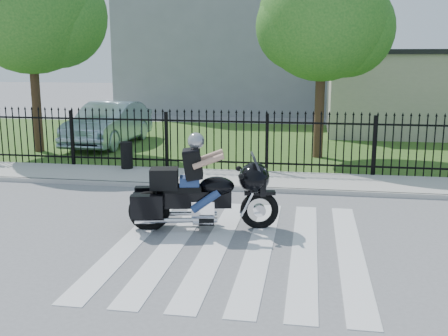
# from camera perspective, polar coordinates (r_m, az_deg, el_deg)

# --- Properties ---
(ground) EXTENTS (120.00, 120.00, 0.00)m
(ground) POSITION_cam_1_polar(r_m,az_deg,el_deg) (9.65, 1.53, -8.49)
(ground) COLOR slate
(ground) RESTS_ON ground
(crosswalk) EXTENTS (5.00, 5.50, 0.01)m
(crosswalk) POSITION_cam_1_polar(r_m,az_deg,el_deg) (9.65, 1.53, -8.45)
(crosswalk) COLOR silver
(crosswalk) RESTS_ON ground
(sidewalk) EXTENTS (40.00, 2.00, 0.12)m
(sidewalk) POSITION_cam_1_polar(r_m,az_deg,el_deg) (14.40, 4.30, -1.38)
(sidewalk) COLOR #ADAAA3
(sidewalk) RESTS_ON ground
(curb) EXTENTS (40.00, 0.12, 0.12)m
(curb) POSITION_cam_1_polar(r_m,az_deg,el_deg) (13.43, 3.90, -2.35)
(curb) COLOR #ADAAA3
(curb) RESTS_ON ground
(grass_strip) EXTENTS (40.00, 12.00, 0.02)m
(grass_strip) POSITION_cam_1_polar(r_m,az_deg,el_deg) (21.26, 6.03, 2.77)
(grass_strip) COLOR #2F541C
(grass_strip) RESTS_ON ground
(iron_fence) EXTENTS (26.00, 0.04, 1.80)m
(iron_fence) POSITION_cam_1_polar(r_m,az_deg,el_deg) (15.21, 4.69, 2.56)
(iron_fence) COLOR black
(iron_fence) RESTS_ON ground
(tree_left) EXTENTS (4.80, 4.80, 7.58)m
(tree_left) POSITION_cam_1_polar(r_m,az_deg,el_deg) (20.07, -20.45, 16.36)
(tree_left) COLOR #382316
(tree_left) RESTS_ON ground
(tree_mid) EXTENTS (4.20, 4.20, 6.78)m
(tree_mid) POSITION_cam_1_polar(r_m,az_deg,el_deg) (18.01, 10.70, 15.86)
(tree_mid) COLOR #382316
(tree_mid) RESTS_ON ground
(building_low) EXTENTS (10.00, 6.00, 3.50)m
(building_low) POSITION_cam_1_polar(r_m,az_deg,el_deg) (25.67, 22.64, 7.40)
(building_low) COLOR #BCB29C
(building_low) RESTS_ON ground
(building_low_roof) EXTENTS (10.20, 6.20, 0.20)m
(building_low_roof) POSITION_cam_1_polar(r_m,az_deg,el_deg) (25.62, 22.97, 11.52)
(building_low_roof) COLOR black
(building_low_roof) RESTS_ON building_low
(building_tall) EXTENTS (15.00, 10.00, 12.00)m
(building_tall) POSITION_cam_1_polar(r_m,az_deg,el_deg) (35.31, 2.67, 16.18)
(building_tall) COLOR gray
(building_tall) RESTS_ON ground
(motorcycle_rider) EXTENTS (2.98, 1.36, 1.99)m
(motorcycle_rider) POSITION_cam_1_polar(r_m,az_deg,el_deg) (10.36, -2.68, -2.34)
(motorcycle_rider) COLOR black
(motorcycle_rider) RESTS_ON ground
(parked_car) EXTENTS (1.98, 5.12, 1.66)m
(parked_car) POSITION_cam_1_polar(r_m,az_deg,el_deg) (20.91, -12.43, 4.73)
(parked_car) COLOR #99B3C1
(parked_car) RESTS_ON grass_strip
(litter_bin) EXTENTS (0.36, 0.36, 0.80)m
(litter_bin) POSITION_cam_1_polar(r_m,az_deg,el_deg) (15.88, -10.55, 1.39)
(litter_bin) COLOR black
(litter_bin) RESTS_ON sidewalk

